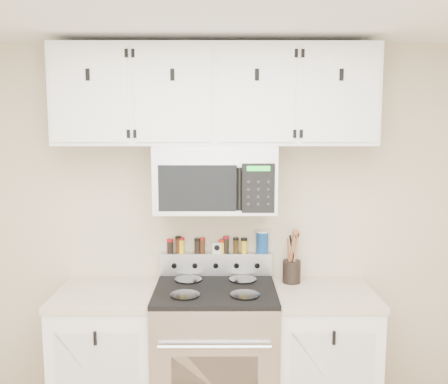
# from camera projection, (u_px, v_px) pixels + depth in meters

# --- Properties ---
(back_wall) EXTENTS (3.50, 0.01, 2.50)m
(back_wall) POSITION_uv_depth(u_px,v_px,m) (216.00, 230.00, 3.42)
(back_wall) COLOR #C1B490
(back_wall) RESTS_ON floor
(range) EXTENTS (0.76, 0.65, 1.10)m
(range) POSITION_uv_depth(u_px,v_px,m) (215.00, 357.00, 3.21)
(range) COLOR #B7B7BA
(range) RESTS_ON floor
(base_cabinet_left) EXTENTS (0.64, 0.62, 0.92)m
(base_cabinet_left) POSITION_uv_depth(u_px,v_px,m) (109.00, 359.00, 3.23)
(base_cabinet_left) COLOR white
(base_cabinet_left) RESTS_ON floor
(base_cabinet_right) EXTENTS (0.64, 0.62, 0.92)m
(base_cabinet_right) POSITION_uv_depth(u_px,v_px,m) (322.00, 359.00, 3.23)
(base_cabinet_right) COLOR white
(base_cabinet_right) RESTS_ON floor
(microwave) EXTENTS (0.76, 0.44, 0.42)m
(microwave) POSITION_uv_depth(u_px,v_px,m) (215.00, 178.00, 3.17)
(microwave) COLOR #9E9EA3
(microwave) RESTS_ON back_wall
(upper_cabinets) EXTENTS (2.00, 0.35, 0.62)m
(upper_cabinets) POSITION_uv_depth(u_px,v_px,m) (215.00, 95.00, 3.13)
(upper_cabinets) COLOR white
(upper_cabinets) RESTS_ON back_wall
(utensil_crock) EXTENTS (0.12, 0.12, 0.35)m
(utensil_crock) POSITION_uv_depth(u_px,v_px,m) (292.00, 270.00, 3.33)
(utensil_crock) COLOR black
(utensil_crock) RESTS_ON base_cabinet_right
(kitchen_timer) EXTENTS (0.07, 0.06, 0.07)m
(kitchen_timer) POSITION_uv_depth(u_px,v_px,m) (217.00, 248.00, 3.40)
(kitchen_timer) COLOR silver
(kitchen_timer) RESTS_ON range
(salt_canister) EXTENTS (0.08, 0.08, 0.15)m
(salt_canister) POSITION_uv_depth(u_px,v_px,m) (262.00, 242.00, 3.39)
(salt_canister) COLOR navy
(salt_canister) RESTS_ON range
(spice_jar_0) EXTENTS (0.05, 0.05, 0.10)m
(spice_jar_0) POSITION_uv_depth(u_px,v_px,m) (170.00, 246.00, 3.39)
(spice_jar_0) COLOR black
(spice_jar_0) RESTS_ON range
(spice_jar_1) EXTENTS (0.04, 0.04, 0.12)m
(spice_jar_1) POSITION_uv_depth(u_px,v_px,m) (178.00, 245.00, 3.39)
(spice_jar_1) COLOR #3D1F0E
(spice_jar_1) RESTS_ON range
(spice_jar_2) EXTENTS (0.04, 0.04, 0.11)m
(spice_jar_2) POSITION_uv_depth(u_px,v_px,m) (181.00, 245.00, 3.39)
(spice_jar_2) COLOR yellow
(spice_jar_2) RESTS_ON range
(spice_jar_3) EXTENTS (0.04, 0.04, 0.10)m
(spice_jar_3) POSITION_uv_depth(u_px,v_px,m) (197.00, 246.00, 3.39)
(spice_jar_3) COLOR black
(spice_jar_3) RESTS_ON range
(spice_jar_4) EXTENTS (0.04, 0.04, 0.10)m
(spice_jar_4) POSITION_uv_depth(u_px,v_px,m) (202.00, 245.00, 3.39)
(spice_jar_4) COLOR #432310
(spice_jar_4) RESTS_ON range
(spice_jar_5) EXTENTS (0.04, 0.04, 0.09)m
(spice_jar_5) POSITION_uv_depth(u_px,v_px,m) (222.00, 246.00, 3.39)
(spice_jar_5) COLOR yellow
(spice_jar_5) RESTS_ON range
(spice_jar_6) EXTENTS (0.04, 0.04, 0.12)m
(spice_jar_6) POSITION_uv_depth(u_px,v_px,m) (226.00, 244.00, 3.39)
(spice_jar_6) COLOR black
(spice_jar_6) RESTS_ON range
(spice_jar_7) EXTENTS (0.04, 0.04, 0.11)m
(spice_jar_7) POSITION_uv_depth(u_px,v_px,m) (236.00, 245.00, 3.39)
(spice_jar_7) COLOR #3C280E
(spice_jar_7) RESTS_ON range
(spice_jar_8) EXTENTS (0.04, 0.04, 0.10)m
(spice_jar_8) POSITION_uv_depth(u_px,v_px,m) (244.00, 245.00, 3.39)
(spice_jar_8) COLOR yellow
(spice_jar_8) RESTS_ON range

